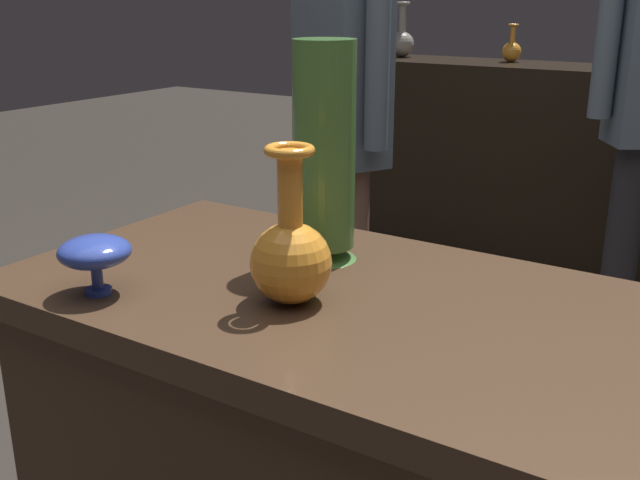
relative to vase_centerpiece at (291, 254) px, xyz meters
The scene contains 7 objects.
back_display_shelf 2.31m from the vase_centerpiece, 88.46° to the left, with size 2.60×0.40×0.99m.
vase_centerpiece is the anchor object (origin of this frame).
vase_tall_behind 0.24m from the vase_centerpiece, 108.10° to the left, with size 0.12×0.12×0.40m.
vase_left_accent 0.33m from the vase_centerpiece, 152.98° to the right, with size 0.12×0.12×0.10m.
shelf_vase_left 2.39m from the vase_centerpiece, 101.11° to the left, with size 0.08×0.08×0.16m.
shelf_vase_far_left 2.52m from the vase_centerpiece, 112.94° to the left, with size 0.12×0.12×0.25m.
visitor_near_left 1.22m from the vase_centerpiece, 117.49° to the left, with size 0.42×0.31×1.55m.
Camera 1 is at (0.59, -1.00, 1.28)m, focal length 42.02 mm.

